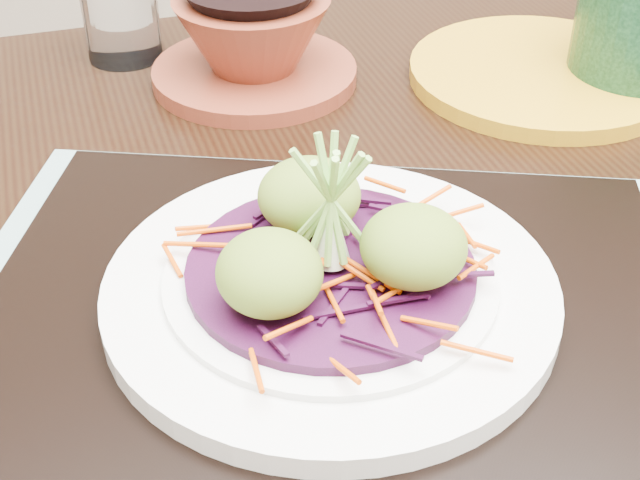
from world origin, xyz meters
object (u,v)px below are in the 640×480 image
object	(u,v)px
dining_table	(318,370)
yellow_plate	(542,74)
white_plate	(330,288)
serving_tray	(330,311)
water_glass	(120,6)
terracotta_bowl_set	(253,45)

from	to	relation	value
dining_table	yellow_plate	size ratio (longest dim) A/B	5.59
dining_table	yellow_plate	distance (m)	0.33
white_plate	yellow_plate	size ratio (longest dim) A/B	1.11
serving_tray	water_glass	distance (m)	0.41
white_plate	water_glass	bearing A→B (deg)	99.54
serving_tray	yellow_plate	xyz separation A→B (m)	(0.27, 0.25, -0.01)
white_plate	terracotta_bowl_set	bearing A→B (deg)	84.28
dining_table	white_plate	world-z (taller)	white_plate
terracotta_bowl_set	yellow_plate	world-z (taller)	terracotta_bowl_set
terracotta_bowl_set	yellow_plate	xyz separation A→B (m)	(0.24, -0.07, -0.03)
water_glass	serving_tray	bearing A→B (deg)	-80.46
water_glass	terracotta_bowl_set	distance (m)	0.13
white_plate	dining_table	bearing A→B (deg)	78.81
terracotta_bowl_set	yellow_plate	bearing A→B (deg)	-16.84
dining_table	white_plate	size ratio (longest dim) A/B	5.03
white_plate	water_glass	size ratio (longest dim) A/B	2.64
white_plate	water_glass	distance (m)	0.41
dining_table	terracotta_bowl_set	xyz separation A→B (m)	(0.02, 0.25, 0.14)
water_glass	yellow_plate	world-z (taller)	water_glass
serving_tray	yellow_plate	world-z (taller)	serving_tray
dining_table	serving_tray	size ratio (longest dim) A/B	3.27
serving_tray	yellow_plate	bearing A→B (deg)	65.60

